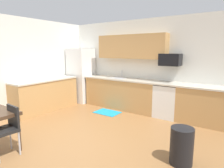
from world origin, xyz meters
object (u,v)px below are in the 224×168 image
at_px(refrigerator, 81,75).
at_px(chair_near_table, 8,126).
at_px(trash_bin, 182,146).
at_px(microwave, 170,60).
at_px(oven_range, 167,100).

distance_m(refrigerator, chair_near_table, 3.74).
bearing_deg(refrigerator, trash_bin, -26.12).
bearing_deg(trash_bin, microwave, 113.97).
xyz_separation_m(refrigerator, microwave, (3.09, 0.18, 0.62)).
distance_m(oven_range, trash_bin, 2.29).
xyz_separation_m(oven_range, chair_near_table, (-1.58, -3.48, 0.05)).
height_order(oven_range, chair_near_table, oven_range).
height_order(refrigerator, trash_bin, refrigerator).
distance_m(microwave, chair_near_table, 4.05).
distance_m(refrigerator, trash_bin, 4.56).
bearing_deg(chair_near_table, trash_bin, 28.96).
relative_size(oven_range, chair_near_table, 1.07).
height_order(oven_range, microwave, microwave).
relative_size(microwave, chair_near_table, 0.64).
xyz_separation_m(refrigerator, chair_near_table, (1.51, -3.40, -0.42)).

